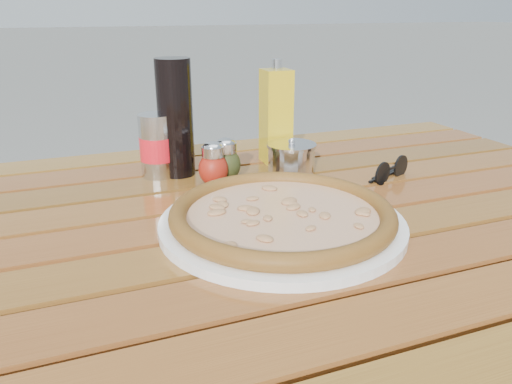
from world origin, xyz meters
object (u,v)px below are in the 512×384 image
object	(u,v)px
plate	(282,224)
pepper_shaker	(213,165)
oregano_shaker	(226,160)
parmesan_tin	(291,158)
olive_oil_cruet	(276,116)
sunglasses	(390,171)
pizza	(282,214)
table	(260,257)
soda_can	(157,146)
dark_bottle	(175,118)

from	to	relation	value
plate	pepper_shaker	xyz separation A→B (m)	(-0.04, 0.22, 0.03)
oregano_shaker	parmesan_tin	world-z (taller)	oregano_shaker
pepper_shaker	olive_oil_cruet	bearing A→B (deg)	30.36
parmesan_tin	pepper_shaker	bearing A→B (deg)	-175.95
plate	parmesan_tin	world-z (taller)	parmesan_tin
sunglasses	parmesan_tin	bearing A→B (deg)	125.09
plate	pizza	size ratio (longest dim) A/B	0.91
oregano_shaker	sunglasses	world-z (taller)	oregano_shaker
table	pizza	xyz separation A→B (m)	(0.01, -0.06, 0.10)
olive_oil_cruet	soda_can	bearing A→B (deg)	-178.35
plate	olive_oil_cruet	bearing A→B (deg)	68.39
oregano_shaker	dark_bottle	distance (m)	0.12
parmesan_tin	sunglasses	bearing A→B (deg)	-31.56
parmesan_tin	soda_can	bearing A→B (deg)	162.36
table	pizza	world-z (taller)	pizza
table	parmesan_tin	world-z (taller)	parmesan_tin
pizza	sunglasses	xyz separation A→B (m)	(0.28, 0.13, -0.01)
olive_oil_cruet	oregano_shaker	bearing A→B (deg)	-149.73
sunglasses	pizza	bearing A→B (deg)	-178.31
plate	oregano_shaker	world-z (taller)	oregano_shaker
plate	pizza	xyz separation A→B (m)	(0.00, -0.00, 0.02)
olive_oil_cruet	parmesan_tin	xyz separation A→B (m)	(-0.00, -0.08, -0.07)
oregano_shaker	parmesan_tin	distance (m)	0.13
oregano_shaker	olive_oil_cruet	size ratio (longest dim) A/B	0.39
table	soda_can	bearing A→B (deg)	114.30
table	oregano_shaker	size ratio (longest dim) A/B	17.07
dark_bottle	soda_can	distance (m)	0.06
table	olive_oil_cruet	bearing A→B (deg)	62.14
oregano_shaker	olive_oil_cruet	xyz separation A→B (m)	(0.13, 0.08, 0.06)
olive_oil_cruet	parmesan_tin	size ratio (longest dim) A/B	1.92
table	dark_bottle	distance (m)	0.32
oregano_shaker	sunglasses	bearing A→B (deg)	-19.88
plate	sunglasses	distance (m)	0.31
pizza	sunglasses	size ratio (longest dim) A/B	3.69
oregano_shaker	pepper_shaker	bearing A→B (deg)	-149.27
olive_oil_cruet	sunglasses	size ratio (longest dim) A/B	1.97
dark_bottle	sunglasses	bearing A→B (deg)	-25.17
pizza	pepper_shaker	size ratio (longest dim) A/B	4.80
soda_can	pizza	bearing A→B (deg)	-68.43
plate	parmesan_tin	distance (m)	0.26
pizza	pepper_shaker	world-z (taller)	pepper_shaker
table	olive_oil_cruet	distance (m)	0.34
oregano_shaker	table	bearing A→B (deg)	-90.38
pizza	parmesan_tin	world-z (taller)	parmesan_tin
table	oregano_shaker	xyz separation A→B (m)	(0.00, 0.18, 0.11)
pizza	olive_oil_cruet	bearing A→B (deg)	68.39
pizza	dark_bottle	distance (m)	0.33
olive_oil_cruet	sunglasses	bearing A→B (deg)	-49.30
pizza	dark_bottle	world-z (taller)	dark_bottle
pepper_shaker	sunglasses	xyz separation A→B (m)	(0.32, -0.09, -0.02)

